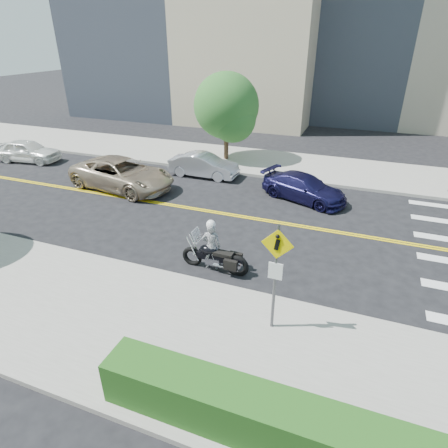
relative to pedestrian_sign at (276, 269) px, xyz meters
name	(u,v)px	position (x,y,z in m)	size (l,w,h in m)	color
ground_plane	(214,212)	(-4.20, 6.31, -1.96)	(120.00, 120.00, 0.00)	black
sidewalk_near	(111,318)	(-4.20, -1.19, -1.89)	(60.00, 5.00, 0.15)	#9E9B91
sidewalk_far	(261,162)	(-4.20, 13.81, -1.89)	(60.00, 5.00, 0.15)	#9E9B91
hedge	(330,441)	(1.80, -2.99, -1.31)	(9.00, 0.90, 1.00)	#235619
pedestrian_sign	(276,269)	(0.00, 0.00, 0.00)	(0.78, 0.08, 3.00)	#4C4C51
motorcyclist	(211,245)	(-2.62, 2.19, -1.07)	(0.68, 0.52, 1.79)	#B2B1B6
motorcycle	(215,252)	(-2.47, 2.16, -1.27)	(2.27, 0.69, 1.38)	black
suv	(122,174)	(-9.61, 7.36, -1.21)	(2.51, 5.44, 1.51)	tan
parked_car_white	(28,151)	(-17.63, 9.11, -1.30)	(1.57, 3.91, 1.33)	white
parked_car_silver	(204,165)	(-6.50, 10.46, -1.33)	(1.33, 3.81, 1.25)	silver
parked_car_blue	(304,188)	(-0.80, 9.12, -1.36)	(1.67, 4.12, 1.20)	#181643
tree_far_a	(226,106)	(-6.35, 13.55, 1.33)	(3.80, 3.80, 5.20)	#382619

